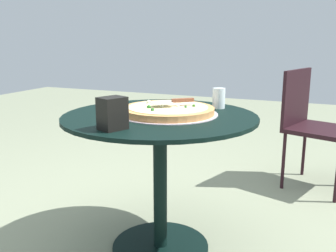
% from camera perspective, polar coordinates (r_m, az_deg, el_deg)
% --- Properties ---
extents(ground_plane, '(10.00, 10.00, 0.00)m').
position_cam_1_polar(ground_plane, '(2.06, -1.13, -17.75)').
color(ground_plane, gray).
extents(patio_table, '(0.93, 0.93, 0.70)m').
position_cam_1_polar(patio_table, '(1.85, -1.20, -3.91)').
color(patio_table, black).
rests_on(patio_table, ground).
extents(pizza_on_tray, '(0.48, 0.48, 0.05)m').
position_cam_1_polar(pizza_on_tray, '(1.81, -0.00, 2.33)').
color(pizza_on_tray, silver).
rests_on(pizza_on_tray, patio_table).
extents(pizza_server, '(0.19, 0.17, 0.02)m').
position_cam_1_polar(pizza_server, '(1.82, 0.76, 3.71)').
color(pizza_server, silver).
rests_on(pizza_server, pizza_on_tray).
extents(drinking_cup, '(0.07, 0.07, 0.10)m').
position_cam_1_polar(drinking_cup, '(1.98, 7.63, 4.16)').
color(drinking_cup, white).
rests_on(drinking_cup, patio_table).
extents(napkin_dispenser, '(0.11, 0.13, 0.13)m').
position_cam_1_polar(napkin_dispenser, '(1.52, -8.34, 1.89)').
color(napkin_dispenser, black).
rests_on(napkin_dispenser, patio_table).
extents(patio_chair_near, '(0.54, 0.54, 0.84)m').
position_cam_1_polar(patio_chair_near, '(2.88, 20.75, 0.89)').
color(patio_chair_near, black).
rests_on(patio_chair_near, ground).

